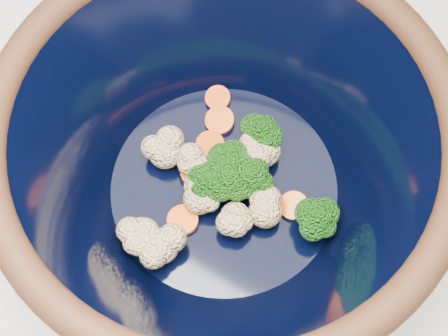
% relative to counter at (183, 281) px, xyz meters
% --- Properties ---
extents(ground, '(3.00, 3.00, 0.00)m').
position_rel_counter_xyz_m(ground, '(0.00, 0.00, -0.45)').
color(ground, '#9E7A54').
rests_on(ground, ground).
extents(counter, '(1.20, 1.20, 0.90)m').
position_rel_counter_xyz_m(counter, '(0.00, 0.00, 0.00)').
color(counter, silver).
rests_on(counter, ground).
extents(mixing_bowl, '(0.47, 0.47, 0.17)m').
position_rel_counter_xyz_m(mixing_bowl, '(0.08, 0.01, 0.54)').
color(mixing_bowl, black).
rests_on(mixing_bowl, counter).
extents(vegetable_pile, '(0.19, 0.19, 0.05)m').
position_rel_counter_xyz_m(vegetable_pile, '(0.08, 0.00, 0.51)').
color(vegetable_pile, '#608442').
rests_on(vegetable_pile, mixing_bowl).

